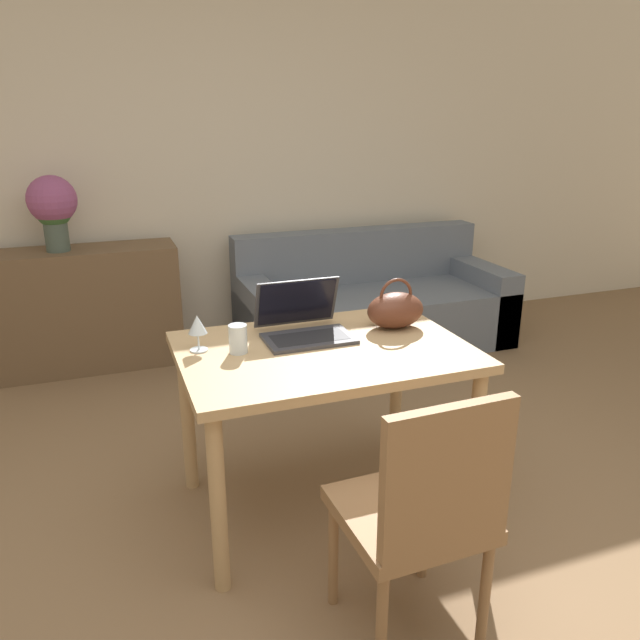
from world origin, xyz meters
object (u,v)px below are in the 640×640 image
at_px(laptop, 303,321).
at_px(chair, 422,509).
at_px(wine_glass, 197,326).
at_px(couch, 372,307).
at_px(handbag, 395,310).
at_px(flower_vase, 53,206).
at_px(drinking_glass, 238,339).

bearing_deg(laptop, chair, -86.92).
bearing_deg(wine_glass, couch, 47.23).
relative_size(handbag, flower_vase, 0.55).
height_order(handbag, flower_vase, flower_vase).
height_order(chair, drinking_glass, chair).
xyz_separation_m(laptop, wine_glass, (-0.46, -0.03, 0.04)).
xyz_separation_m(couch, handbag, (-0.67, -1.69, 0.56)).
distance_m(chair, drinking_glass, 1.00).
height_order(laptop, wine_glass, laptop).
distance_m(chair, flower_vase, 3.11).
bearing_deg(chair, handbag, 67.06).
bearing_deg(wine_glass, chair, -61.89).
bearing_deg(chair, flower_vase, 109.11).
bearing_deg(flower_vase, wine_glass, -73.16).
bearing_deg(couch, handbag, -111.71).
relative_size(chair, couch, 0.47).
relative_size(chair, drinking_glass, 7.97).
distance_m(couch, wine_glass, 2.35).
bearing_deg(wine_glass, flower_vase, 106.84).
distance_m(laptop, drinking_glass, 0.33).
height_order(laptop, flower_vase, flower_vase).
height_order(laptop, handbag, laptop).
bearing_deg(drinking_glass, flower_vase, 110.05).
relative_size(chair, flower_vase, 1.94).
height_order(couch, drinking_glass, drinking_glass).
distance_m(laptop, wine_glass, 0.46).
xyz_separation_m(chair, laptop, (-0.05, 0.99, 0.30)).
height_order(couch, handbag, handbag).
bearing_deg(wine_glass, laptop, 4.13).
height_order(drinking_glass, handbag, handbag).
bearing_deg(laptop, drinking_glass, -160.70).
distance_m(chair, couch, 2.84).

